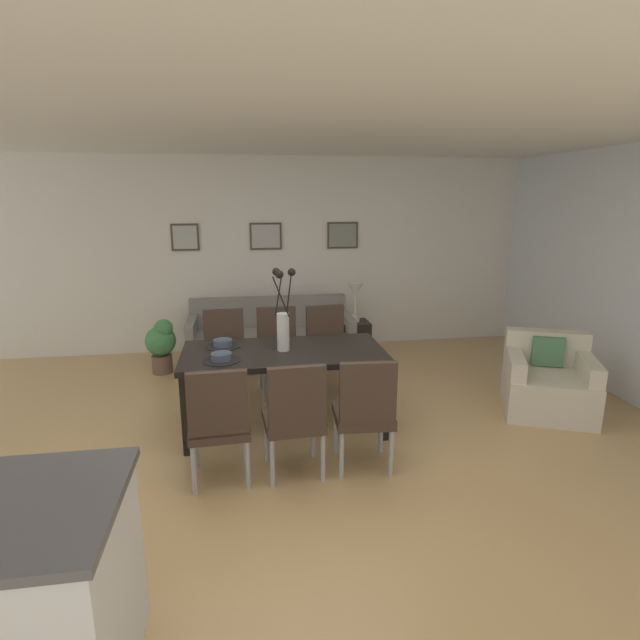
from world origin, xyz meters
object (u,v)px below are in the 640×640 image
object	(u,v)px
dining_table	(284,359)
framed_picture_center	(266,236)
dining_chair_far_right	(278,346)
framed_picture_right	(343,235)
dining_chair_mid_left	(365,409)
armchair	(548,383)
dining_chair_far_left	(295,414)
dining_chair_near_left	(219,420)
side_table	(354,341)
potted_plant	(161,343)
table_lamp	(355,293)
dining_chair_mid_right	(327,344)
sofa	(271,341)
framed_picture_left	(185,237)
centerpiece_vase	(283,320)
dining_chair_near_right	(225,350)
bowl_near_right	(223,342)
bowl_near_left	(221,356)

from	to	relation	value
dining_table	framed_picture_center	size ratio (longest dim) A/B	4.25
dining_chair_far_right	framed_picture_right	xyz separation A→B (m)	(1.04, 1.66, 1.05)
framed_picture_center	framed_picture_right	size ratio (longest dim) A/B	1.00
framed_picture_right	dining_table	bearing A→B (deg)	-112.55
dining_chair_mid_left	armchair	distance (m)	2.23
dining_chair_mid_left	framed_picture_center	size ratio (longest dim) A/B	2.17
dining_chair_far_left	dining_chair_mid_left	world-z (taller)	same
dining_chair_near_left	armchair	bearing A→B (deg)	14.73
side_table	potted_plant	bearing A→B (deg)	-177.75
dining_chair_far_left	table_lamp	xyz separation A→B (m)	(1.06, 2.65, 0.38)
dining_chair_mid_left	dining_chair_mid_right	xyz separation A→B (m)	(0.01, 1.73, 0.00)
sofa	framed_picture_left	size ratio (longest dim) A/B	5.70
dining_chair_far_right	dining_chair_far_left	bearing A→B (deg)	-90.41
table_lamp	dining_chair_far_left	bearing A→B (deg)	-111.93
dining_chair_near_left	potted_plant	world-z (taller)	dining_chair_near_left
dining_chair_far_left	dining_chair_mid_right	size ratio (longest dim) A/B	1.00
dining_chair_mid_left	framed_picture_center	world-z (taller)	framed_picture_center
dining_chair_far_right	centerpiece_vase	size ratio (longest dim) A/B	1.25
dining_chair_near_right	armchair	size ratio (longest dim) A/B	0.87
dining_chair_far_left	side_table	xyz separation A→B (m)	(1.06, 2.65, -0.25)
side_table	potted_plant	world-z (taller)	potted_plant
dining_chair_near_right	framed_picture_right	world-z (taller)	framed_picture_right
table_lamp	dining_chair_mid_left	bearing A→B (deg)	-101.30
bowl_near_right	side_table	distance (m)	2.32
dining_chair_near_right	sofa	world-z (taller)	dining_chair_near_right
dining_chair_near_right	dining_chair_mid_left	size ratio (longest dim) A/B	1.00
centerpiece_vase	dining_table	bearing A→B (deg)	-124.65
table_lamp	potted_plant	size ratio (longest dim) A/B	0.76
dining_chair_mid_left	centerpiece_vase	bearing A→B (deg)	122.35
framed_picture_left	dining_chair_far_right	bearing A→B (deg)	-57.11
dining_chair_near_left	dining_table	bearing A→B (deg)	57.79
framed_picture_center	potted_plant	world-z (taller)	framed_picture_center
dining_chair_near_left	framed_picture_right	xyz separation A→B (m)	(1.61, 3.41, 1.05)
dining_table	centerpiece_vase	size ratio (longest dim) A/B	2.45
dining_chair_far_right	framed_picture_center	world-z (taller)	framed_picture_center
dining_chair_far_right	centerpiece_vase	world-z (taller)	centerpiece_vase
dining_chair_near_right	bowl_near_left	bearing A→B (deg)	-89.52
table_lamp	dining_chair_far_right	bearing A→B (deg)	-139.37
armchair	potted_plant	distance (m)	4.30
framed_picture_right	bowl_near_left	bearing A→B (deg)	-120.17
dining_chair_mid_right	centerpiece_vase	bearing A→B (deg)	-122.19
bowl_near_left	potted_plant	size ratio (longest dim) A/B	0.25
dining_chair_mid_left	armchair	bearing A→B (deg)	21.34
dining_chair_near_left	table_lamp	size ratio (longest dim) A/B	1.80
dining_chair_near_left	dining_chair_near_right	xyz separation A→B (m)	(0.00, 1.73, 0.00)
sofa	framed_picture_left	distance (m)	1.78
dining_chair_mid_left	dining_chair_mid_right	world-z (taller)	same
dining_chair_far_left	dining_chair_mid_right	world-z (taller)	same
dining_chair_far_right	potted_plant	distance (m)	1.57
dining_chair_near_left	dining_chair_near_right	size ratio (longest dim) A/B	1.00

